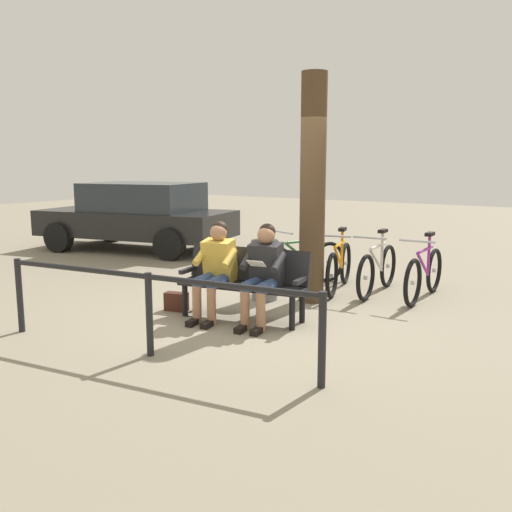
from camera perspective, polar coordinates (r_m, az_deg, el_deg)
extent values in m
plane|color=gray|center=(7.03, -0.08, -6.27)|extent=(40.00, 40.00, 0.00)
cube|color=black|center=(6.85, -1.41, -3.03)|extent=(1.65, 0.70, 0.05)
cube|color=black|center=(6.97, -0.73, -0.83)|extent=(1.60, 0.40, 0.42)
cube|color=black|center=(6.53, 4.60, -2.47)|extent=(0.12, 0.40, 0.05)
cube|color=black|center=(7.18, -6.88, -1.41)|extent=(0.12, 0.40, 0.05)
cylinder|color=black|center=(6.47, 3.71, -5.85)|extent=(0.07, 0.07, 0.40)
cylinder|color=black|center=(7.10, -7.26, -4.52)|extent=(0.07, 0.07, 0.40)
cylinder|color=black|center=(6.78, 4.74, -5.14)|extent=(0.07, 0.07, 0.40)
cylinder|color=black|center=(7.38, -5.87, -3.95)|extent=(0.07, 0.07, 0.40)
cube|color=#262628|center=(6.68, 1.11, -0.86)|extent=(0.43, 0.37, 0.55)
sphere|color=#A87554|center=(6.61, 1.05, 2.14)|extent=(0.21, 0.21, 0.21)
sphere|color=black|center=(6.63, 1.15, 2.48)|extent=(0.20, 0.20, 0.20)
cylinder|color=#334772|center=(6.50, 1.21, -3.12)|extent=(0.21, 0.42, 0.15)
cylinder|color=#A87554|center=(6.39, 0.48, -5.80)|extent=(0.11, 0.11, 0.45)
cube|color=black|center=(6.36, 0.11, -7.67)|extent=(0.12, 0.23, 0.07)
cylinder|color=#262628|center=(6.48, 2.31, -0.63)|extent=(0.14, 0.32, 0.23)
cylinder|color=#334772|center=(6.58, -0.39, -2.96)|extent=(0.21, 0.42, 0.15)
cylinder|color=#A87554|center=(6.47, -1.14, -5.61)|extent=(0.11, 0.11, 0.45)
cube|color=black|center=(6.44, -1.52, -7.45)|extent=(0.12, 0.23, 0.07)
cylinder|color=#262628|center=(6.64, -0.89, -0.37)|extent=(0.14, 0.32, 0.23)
cube|color=silver|center=(6.40, 0.04, -0.78)|extent=(0.22, 0.15, 0.09)
cube|color=gold|center=(6.95, -3.74, -0.46)|extent=(0.43, 0.37, 0.55)
sphere|color=#A87554|center=(6.88, -3.85, 2.42)|extent=(0.21, 0.21, 0.21)
sphere|color=black|center=(6.91, -3.73, 2.75)|extent=(0.20, 0.20, 0.20)
cylinder|color=#334772|center=(6.78, -3.77, -2.62)|extent=(0.21, 0.42, 0.15)
cylinder|color=#A87554|center=(6.67, -4.56, -5.18)|extent=(0.11, 0.11, 0.45)
cube|color=black|center=(6.64, -4.96, -6.96)|extent=(0.12, 0.23, 0.07)
cylinder|color=gold|center=(6.75, -2.73, -0.22)|extent=(0.14, 0.32, 0.23)
cylinder|color=#334772|center=(6.87, -5.24, -2.47)|extent=(0.21, 0.42, 0.15)
cylinder|color=#A87554|center=(6.77, -6.05, -4.98)|extent=(0.11, 0.11, 0.45)
cube|color=black|center=(6.73, -6.46, -6.74)|extent=(0.12, 0.23, 0.07)
cylinder|color=gold|center=(6.94, -5.67, 0.01)|extent=(0.14, 0.32, 0.23)
cube|color=#3F1E14|center=(7.38, -8.13, -4.63)|extent=(0.33, 0.22, 0.24)
cylinder|color=#4C3823|center=(7.64, 5.81, 6.73)|extent=(0.35, 0.35, 3.09)
cylinder|color=slate|center=(7.83, 0.89, -1.55)|extent=(0.36, 0.36, 0.82)
cylinder|color=black|center=(7.76, 0.90, 1.52)|extent=(0.37, 0.37, 0.03)
torus|color=black|center=(7.72, 15.71, -2.66)|extent=(0.07, 0.66, 0.66)
cylinder|color=silver|center=(7.72, 15.71, -2.66)|extent=(0.05, 0.06, 0.06)
torus|color=black|center=(8.69, 17.72, -1.42)|extent=(0.07, 0.66, 0.66)
cylinder|color=silver|center=(8.69, 17.72, -1.42)|extent=(0.05, 0.06, 0.06)
cylinder|color=#8C268C|center=(8.14, 16.90, 0.62)|extent=(0.05, 0.63, 0.04)
cylinder|color=#8C268C|center=(8.09, 16.68, -0.85)|extent=(0.05, 0.60, 0.43)
cylinder|color=#8C268C|center=(8.32, 17.23, 0.24)|extent=(0.04, 0.04, 0.55)
cube|color=black|center=(8.29, 17.33, 2.15)|extent=(0.09, 0.22, 0.05)
cylinder|color=#B2B2B7|center=(7.73, 16.12, 1.47)|extent=(0.48, 0.04, 0.03)
torus|color=black|center=(7.91, 11.13, -2.19)|extent=(0.10, 0.66, 0.66)
cylinder|color=silver|center=(7.91, 11.13, -2.19)|extent=(0.05, 0.06, 0.06)
torus|color=black|center=(8.86, 13.33, -1.00)|extent=(0.10, 0.66, 0.66)
cylinder|color=silver|center=(8.86, 13.33, -1.00)|extent=(0.05, 0.06, 0.06)
cylinder|color=silver|center=(8.32, 12.39, 1.01)|extent=(0.08, 0.63, 0.04)
cylinder|color=silver|center=(8.28, 12.16, -0.43)|extent=(0.08, 0.60, 0.43)
cylinder|color=silver|center=(8.51, 12.75, 0.63)|extent=(0.04, 0.04, 0.55)
cube|color=black|center=(8.47, 12.82, 2.50)|extent=(0.10, 0.23, 0.05)
cylinder|color=#B2B2B7|center=(7.91, 11.51, 1.85)|extent=(0.48, 0.06, 0.03)
torus|color=black|center=(7.99, 7.76, -1.97)|extent=(0.22, 0.65, 0.66)
cylinder|color=silver|center=(7.99, 7.76, -1.97)|extent=(0.06, 0.07, 0.06)
torus|color=black|center=(8.98, 9.13, -0.73)|extent=(0.22, 0.65, 0.66)
cylinder|color=silver|center=(8.98, 9.13, -0.73)|extent=(0.06, 0.07, 0.06)
cylinder|color=orange|center=(8.42, 8.55, 1.23)|extent=(0.19, 0.62, 0.04)
cylinder|color=orange|center=(8.37, 8.40, -0.20)|extent=(0.19, 0.59, 0.43)
cylinder|color=orange|center=(8.61, 8.77, 0.87)|extent=(0.04, 0.04, 0.55)
cube|color=black|center=(8.57, 8.82, 2.72)|extent=(0.14, 0.24, 0.05)
cylinder|color=#B2B2B7|center=(8.00, 8.00, 2.03)|extent=(0.47, 0.15, 0.03)
torus|color=black|center=(8.41, 2.15, -1.31)|extent=(0.31, 0.63, 0.66)
cylinder|color=silver|center=(8.41, 2.15, -1.31)|extent=(0.07, 0.07, 0.06)
torus|color=black|center=(9.04, 7.41, -0.62)|extent=(0.31, 0.63, 0.66)
cylinder|color=silver|center=(9.04, 7.41, -0.62)|extent=(0.07, 0.07, 0.06)
cylinder|color=#337238|center=(8.65, 4.91, 1.52)|extent=(0.28, 0.60, 0.04)
cylinder|color=#337238|center=(8.64, 4.48, 0.17)|extent=(0.26, 0.57, 0.43)
cylinder|color=#337238|center=(8.78, 5.84, 1.10)|extent=(0.04, 0.04, 0.55)
cube|color=black|center=(8.74, 5.87, 2.91)|extent=(0.17, 0.24, 0.05)
cylinder|color=#B2B2B7|center=(8.38, 2.74, 2.46)|extent=(0.46, 0.21, 0.03)
cylinder|color=black|center=(4.84, 6.76, -8.52)|extent=(0.07, 0.07, 0.85)
cylinder|color=black|center=(5.67, -10.84, -5.89)|extent=(0.07, 0.07, 0.85)
cylinder|color=black|center=(6.89, -22.98, -3.73)|extent=(0.07, 0.07, 0.85)
cylinder|color=black|center=(5.58, -10.96, -2.08)|extent=(3.60, 0.54, 0.06)
cube|color=black|center=(12.54, -12.15, 3.33)|extent=(4.48, 2.64, 0.55)
cube|color=#262D33|center=(12.38, -11.47, 5.95)|extent=(2.61, 2.10, 0.60)
cylinder|color=black|center=(12.69, -19.50, 1.82)|extent=(0.67, 0.35, 0.64)
cylinder|color=black|center=(14.08, -14.68, 2.78)|extent=(0.67, 0.35, 0.64)
cylinder|color=black|center=(11.09, -8.83, 1.20)|extent=(0.67, 0.35, 0.64)
cylinder|color=black|center=(12.66, -4.68, 2.32)|extent=(0.67, 0.35, 0.64)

